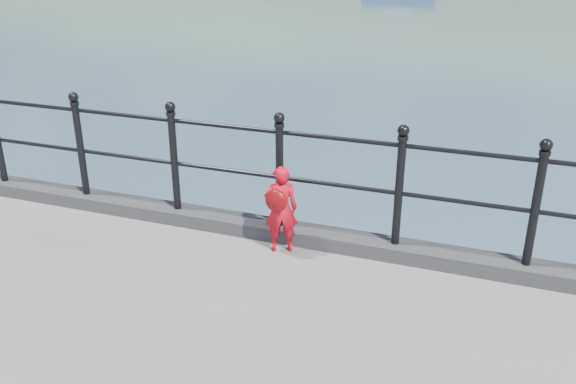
% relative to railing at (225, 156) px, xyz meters
% --- Properties ---
extents(ground, '(600.00, 600.00, 0.00)m').
position_rel_railing_xyz_m(ground, '(-0.00, 0.15, -1.82)').
color(ground, '#2D4251').
rests_on(ground, ground).
extents(kerb, '(60.00, 0.30, 0.15)m').
position_rel_railing_xyz_m(kerb, '(-0.00, -0.00, -0.75)').
color(kerb, '#28282B').
rests_on(kerb, quay).
extents(railing, '(18.11, 0.11, 1.20)m').
position_rel_railing_xyz_m(railing, '(0.00, 0.00, 0.00)').
color(railing, black).
rests_on(railing, kerb).
extents(child, '(0.39, 0.35, 0.89)m').
position_rel_railing_xyz_m(child, '(0.71, -0.26, -0.36)').
color(child, red).
rests_on(child, quay).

